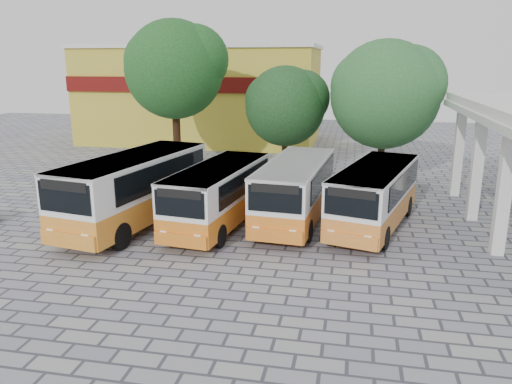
% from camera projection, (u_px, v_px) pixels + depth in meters
% --- Properties ---
extents(ground, '(90.00, 90.00, 0.00)m').
position_uv_depth(ground, '(282.00, 256.00, 18.49)').
color(ground, slate).
rests_on(ground, ground).
extents(shophouse_block, '(20.40, 10.40, 8.30)m').
position_uv_depth(shophouse_block, '(202.00, 94.00, 44.14)').
color(shophouse_block, gold).
rests_on(shophouse_block, ground).
extents(bus_far_left, '(4.05, 8.89, 3.07)m').
position_uv_depth(bus_far_left, '(135.00, 186.00, 21.64)').
color(bus_far_left, orange).
rests_on(bus_far_left, ground).
extents(bus_centre_left, '(3.17, 7.65, 2.67)m').
position_uv_depth(bus_centre_left, '(219.00, 192.00, 21.51)').
color(bus_centre_left, orange).
rests_on(bus_centre_left, ground).
extents(bus_centre_right, '(2.98, 7.84, 2.76)m').
position_uv_depth(bus_centre_right, '(296.00, 187.00, 22.07)').
color(bus_centre_right, orange).
rests_on(bus_centre_right, ground).
extents(bus_far_right, '(4.16, 7.91, 2.69)m').
position_uv_depth(bus_far_right, '(375.00, 193.00, 21.31)').
color(bus_far_right, orange).
rests_on(bus_far_right, ground).
extents(tree_left, '(6.58, 6.27, 9.62)m').
position_uv_depth(tree_left, '(175.00, 66.00, 31.73)').
color(tree_left, black).
rests_on(tree_left, ground).
extents(tree_middle, '(5.21, 4.96, 6.77)m').
position_uv_depth(tree_middle, '(286.00, 104.00, 30.96)').
color(tree_middle, '#422E15').
rests_on(tree_middle, ground).
extents(tree_right, '(6.56, 6.25, 8.27)m').
position_uv_depth(tree_right, '(387.00, 91.00, 28.64)').
color(tree_right, '#322618').
rests_on(tree_right, ground).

